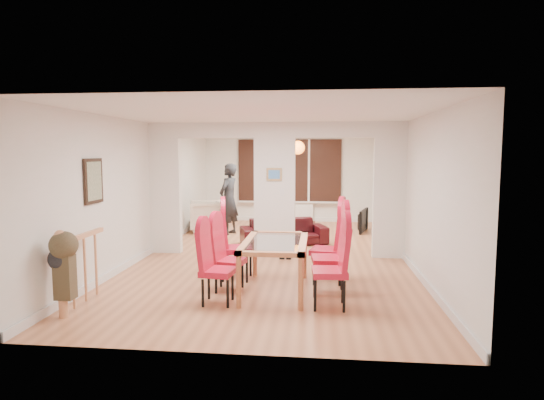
% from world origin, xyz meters
% --- Properties ---
extents(floor, '(5.00, 9.00, 0.01)m').
position_xyz_m(floor, '(0.00, 0.00, 0.00)').
color(floor, '#BE764C').
rests_on(floor, ground).
extents(room_walls, '(5.00, 9.00, 2.60)m').
position_xyz_m(room_walls, '(0.00, 0.00, 1.30)').
color(room_walls, silver).
rests_on(room_walls, floor).
extents(divider_wall, '(5.00, 0.18, 2.60)m').
position_xyz_m(divider_wall, '(0.00, 0.00, 1.30)').
color(divider_wall, white).
rests_on(divider_wall, floor).
extents(bay_window_blinds, '(3.00, 0.08, 1.80)m').
position_xyz_m(bay_window_blinds, '(0.00, 4.44, 1.50)').
color(bay_window_blinds, black).
rests_on(bay_window_blinds, room_walls).
extents(radiator, '(1.40, 0.08, 0.50)m').
position_xyz_m(radiator, '(0.00, 4.40, 0.30)').
color(radiator, white).
rests_on(radiator, floor).
extents(pendant_light, '(0.36, 0.36, 0.36)m').
position_xyz_m(pendant_light, '(0.30, 3.30, 2.15)').
color(pendant_light, orange).
rests_on(pendant_light, room_walls).
extents(stair_newel, '(0.40, 1.20, 1.10)m').
position_xyz_m(stair_newel, '(-2.25, -3.20, 0.55)').
color(stair_newel, tan).
rests_on(stair_newel, floor).
extents(wall_poster, '(0.04, 0.52, 0.67)m').
position_xyz_m(wall_poster, '(-2.47, -2.40, 1.60)').
color(wall_poster, gray).
rests_on(wall_poster, room_walls).
extents(pillar_photo, '(0.30, 0.03, 0.25)m').
position_xyz_m(pillar_photo, '(0.00, -0.10, 1.60)').
color(pillar_photo, '#4C8CD8').
rests_on(pillar_photo, divider_wall).
extents(dining_table, '(0.91, 1.61, 0.76)m').
position_xyz_m(dining_table, '(0.24, -2.39, 0.38)').
color(dining_table, '#B86E44').
rests_on(dining_table, floor).
extents(dining_chair_la, '(0.46, 0.46, 1.03)m').
position_xyz_m(dining_chair_la, '(-0.47, -2.99, 0.52)').
color(dining_chair_la, red).
rests_on(dining_chair_la, floor).
extents(dining_chair_lb, '(0.48, 0.48, 1.02)m').
position_xyz_m(dining_chair_lb, '(-0.43, -2.41, 0.51)').
color(dining_chair_lb, red).
rests_on(dining_chair_lb, floor).
extents(dining_chair_lc, '(0.56, 0.56, 1.15)m').
position_xyz_m(dining_chair_lc, '(-0.43, -1.79, 0.58)').
color(dining_chair_lc, red).
rests_on(dining_chair_lc, floor).
extents(dining_chair_ra, '(0.47, 0.47, 1.11)m').
position_xyz_m(dining_chair_ra, '(1.01, -2.99, 0.56)').
color(dining_chair_ra, red).
rests_on(dining_chair_ra, floor).
extents(dining_chair_rb, '(0.51, 0.51, 1.18)m').
position_xyz_m(dining_chair_rb, '(1.01, -2.41, 0.59)').
color(dining_chair_rb, red).
rests_on(dining_chair_rb, floor).
extents(dining_chair_rc, '(0.56, 0.56, 1.18)m').
position_xyz_m(dining_chair_rc, '(0.99, -1.82, 0.59)').
color(dining_chair_rc, red).
rests_on(dining_chair_rc, floor).
extents(sofa, '(2.02, 1.29, 0.55)m').
position_xyz_m(sofa, '(0.10, 1.10, 0.27)').
color(sofa, black).
rests_on(sofa, floor).
extents(armchair, '(1.03, 1.04, 0.79)m').
position_xyz_m(armchair, '(-2.00, 2.53, 0.40)').
color(armchair, '#F1DFCC').
rests_on(armchair, floor).
extents(person, '(0.74, 0.60, 1.75)m').
position_xyz_m(person, '(-1.35, 2.16, 0.88)').
color(person, black).
rests_on(person, floor).
extents(television, '(1.00, 0.39, 0.58)m').
position_xyz_m(television, '(1.92, 2.88, 0.29)').
color(television, black).
rests_on(television, floor).
extents(coffee_table, '(1.18, 0.80, 0.25)m').
position_xyz_m(coffee_table, '(0.24, 2.70, 0.12)').
color(coffee_table, '#361A12').
rests_on(coffee_table, floor).
extents(bottle, '(0.07, 0.07, 0.29)m').
position_xyz_m(bottle, '(0.11, 2.77, 0.39)').
color(bottle, '#143F19').
rests_on(bottle, coffee_table).
extents(bowl, '(0.23, 0.23, 0.06)m').
position_xyz_m(bowl, '(0.14, 2.62, 0.27)').
color(bowl, '#361A12').
rests_on(bowl, coffee_table).
extents(shoes, '(0.22, 0.24, 0.09)m').
position_xyz_m(shoes, '(0.24, -0.27, 0.05)').
color(shoes, black).
rests_on(shoes, floor).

